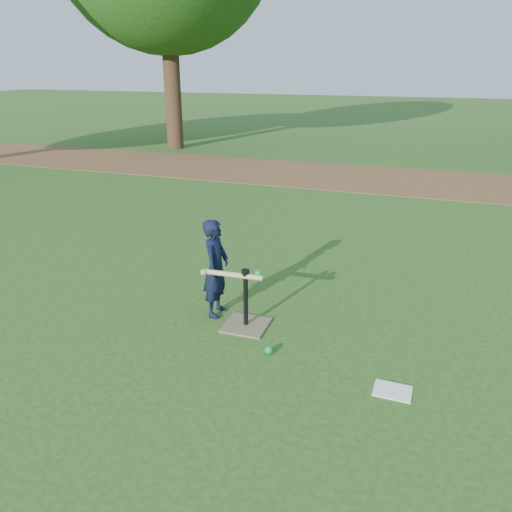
% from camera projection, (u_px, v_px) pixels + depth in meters
% --- Properties ---
extents(ground, '(80.00, 80.00, 0.00)m').
position_uv_depth(ground, '(228.00, 324.00, 5.07)').
color(ground, '#285116').
rests_on(ground, ground).
extents(dirt_strip, '(24.00, 3.00, 0.01)m').
position_uv_depth(dirt_strip, '(353.00, 177.00, 11.65)').
color(dirt_strip, brown).
rests_on(dirt_strip, ground).
extents(child, '(0.28, 0.40, 1.04)m').
position_uv_depth(child, '(216.00, 268.00, 5.11)').
color(child, black).
rests_on(child, ground).
extents(wiffle_ball_ground, '(0.08, 0.08, 0.08)m').
position_uv_depth(wiffle_ball_ground, '(269.00, 350.00, 4.54)').
color(wiffle_ball_ground, '#0D9732').
rests_on(wiffle_ball_ground, ground).
extents(clipboard, '(0.31, 0.24, 0.01)m').
position_uv_depth(clipboard, '(393.00, 391.00, 4.03)').
color(clipboard, white).
rests_on(clipboard, ground).
extents(batting_tee, '(0.44, 0.44, 0.61)m').
position_uv_depth(batting_tee, '(246.00, 316.00, 5.00)').
color(batting_tee, '#75684A').
rests_on(batting_tee, ground).
extents(swing_action, '(0.63, 0.18, 0.09)m').
position_uv_depth(swing_action, '(235.00, 274.00, 4.86)').
color(swing_action, tan).
rests_on(swing_action, ground).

